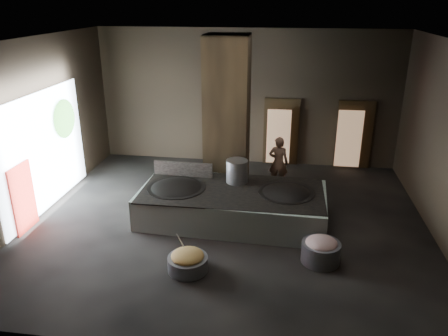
% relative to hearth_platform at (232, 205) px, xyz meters
% --- Properties ---
extents(floor, '(10.00, 9.00, 0.10)m').
position_rel_hearth_platform_xyz_m(floor, '(-0.08, -0.14, -0.46)').
color(floor, black).
rests_on(floor, ground).
extents(ceiling, '(10.00, 9.00, 0.10)m').
position_rel_hearth_platform_xyz_m(ceiling, '(-0.08, -0.14, 4.14)').
color(ceiling, black).
rests_on(ceiling, back_wall).
extents(back_wall, '(10.00, 0.10, 4.50)m').
position_rel_hearth_platform_xyz_m(back_wall, '(-0.08, 4.41, 1.84)').
color(back_wall, black).
rests_on(back_wall, ground).
extents(front_wall, '(10.00, 0.10, 4.50)m').
position_rel_hearth_platform_xyz_m(front_wall, '(-0.08, -4.69, 1.84)').
color(front_wall, black).
rests_on(front_wall, ground).
extents(left_wall, '(0.10, 9.00, 4.50)m').
position_rel_hearth_platform_xyz_m(left_wall, '(-5.13, -0.14, 1.84)').
color(left_wall, black).
rests_on(left_wall, ground).
extents(pillar, '(1.20, 1.20, 4.50)m').
position_rel_hearth_platform_xyz_m(pillar, '(-0.38, 1.76, 1.84)').
color(pillar, black).
rests_on(pillar, ground).
extents(hearth_platform, '(4.77, 2.44, 0.81)m').
position_rel_hearth_platform_xyz_m(hearth_platform, '(0.00, 0.00, 0.00)').
color(hearth_platform, silver).
rests_on(hearth_platform, ground).
extents(platform_cap, '(4.58, 2.20, 0.03)m').
position_rel_hearth_platform_xyz_m(platform_cap, '(0.00, -0.00, 0.41)').
color(platform_cap, black).
rests_on(platform_cap, hearth_platform).
extents(wok_left, '(1.48, 1.48, 0.41)m').
position_rel_hearth_platform_xyz_m(wok_left, '(-1.45, -0.05, 0.34)').
color(wok_left, black).
rests_on(wok_left, hearth_platform).
extents(wok_left_rim, '(1.51, 1.51, 0.05)m').
position_rel_hearth_platform_xyz_m(wok_left_rim, '(-1.45, -0.05, 0.41)').
color(wok_left_rim, black).
rests_on(wok_left_rim, hearth_platform).
extents(wok_right, '(1.37, 1.37, 0.39)m').
position_rel_hearth_platform_xyz_m(wok_right, '(1.35, 0.05, 0.34)').
color(wok_right, black).
rests_on(wok_right, hearth_platform).
extents(wok_right_rim, '(1.41, 1.41, 0.05)m').
position_rel_hearth_platform_xyz_m(wok_right_rim, '(1.35, 0.05, 0.41)').
color(wok_right_rim, black).
rests_on(wok_right_rim, hearth_platform).
extents(stock_pot, '(0.57, 0.57, 0.61)m').
position_rel_hearth_platform_xyz_m(stock_pot, '(0.05, 0.55, 0.72)').
color(stock_pot, '#B3B7BB').
rests_on(stock_pot, hearth_platform).
extents(splash_guard, '(1.63, 0.13, 0.41)m').
position_rel_hearth_platform_xyz_m(splash_guard, '(-1.45, 0.75, 0.62)').
color(splash_guard, black).
rests_on(splash_guard, hearth_platform).
extents(cook, '(0.63, 0.45, 1.60)m').
position_rel_hearth_platform_xyz_m(cook, '(1.10, 2.22, 0.39)').
color(cook, '#865C44').
rests_on(cook, ground).
extents(veg_basin, '(0.86, 0.86, 0.31)m').
position_rel_hearth_platform_xyz_m(veg_basin, '(-0.64, -2.39, -0.25)').
color(veg_basin, slate).
rests_on(veg_basin, ground).
extents(veg_fill, '(0.70, 0.70, 0.22)m').
position_rel_hearth_platform_xyz_m(veg_fill, '(-0.64, -2.39, -0.06)').
color(veg_fill, '#919849').
rests_on(veg_fill, veg_basin).
extents(ladle, '(0.16, 0.32, 0.61)m').
position_rel_hearth_platform_xyz_m(ladle, '(-0.79, -2.24, 0.14)').
color(ladle, '#B3B7BB').
rests_on(ladle, veg_basin).
extents(meat_basin, '(1.01, 1.01, 0.46)m').
position_rel_hearth_platform_xyz_m(meat_basin, '(2.15, -1.66, -0.18)').
color(meat_basin, slate).
rests_on(meat_basin, ground).
extents(meat_fill, '(0.70, 0.70, 0.27)m').
position_rel_hearth_platform_xyz_m(meat_fill, '(2.15, -1.66, 0.04)').
color(meat_fill, '#B16D6A').
rests_on(meat_fill, meat_basin).
extents(doorway_near, '(1.18, 0.08, 2.38)m').
position_rel_hearth_platform_xyz_m(doorway_near, '(1.12, 4.31, 0.69)').
color(doorway_near, black).
rests_on(doorway_near, ground).
extents(doorway_near_glow, '(0.78, 0.04, 1.85)m').
position_rel_hearth_platform_xyz_m(doorway_near_glow, '(1.04, 4.03, 0.64)').
color(doorway_near_glow, '#8C6647').
rests_on(doorway_near_glow, ground).
extents(doorway_far, '(1.18, 0.08, 2.38)m').
position_rel_hearth_platform_xyz_m(doorway_far, '(3.52, 4.31, 0.69)').
color(doorway_far, black).
rests_on(doorway_far, ground).
extents(doorway_far_glow, '(0.81, 0.04, 1.92)m').
position_rel_hearth_platform_xyz_m(doorway_far_glow, '(3.34, 4.11, 0.64)').
color(doorway_far_glow, '#8C6647').
rests_on(doorway_far_glow, ground).
extents(left_opening, '(0.04, 4.20, 3.10)m').
position_rel_hearth_platform_xyz_m(left_opening, '(-5.03, 0.06, 1.19)').
color(left_opening, white).
rests_on(left_opening, ground).
extents(pavilion_sliver, '(0.05, 0.90, 1.70)m').
position_rel_hearth_platform_xyz_m(pavilion_sliver, '(-4.96, -1.24, 0.44)').
color(pavilion_sliver, maroon).
rests_on(pavilion_sliver, ground).
extents(tree_silhouette, '(0.28, 1.10, 1.10)m').
position_rel_hearth_platform_xyz_m(tree_silhouette, '(-4.93, 1.16, 1.79)').
color(tree_silhouette, '#194714').
rests_on(tree_silhouette, left_opening).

